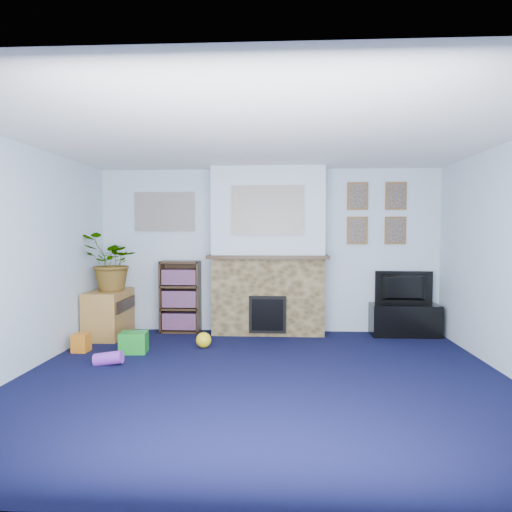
# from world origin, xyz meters

# --- Properties ---
(floor) EXTENTS (5.00, 4.50, 0.01)m
(floor) POSITION_xyz_m (0.00, 0.00, 0.00)
(floor) COLOR black
(floor) RESTS_ON ground
(ceiling) EXTENTS (5.00, 4.50, 0.01)m
(ceiling) POSITION_xyz_m (0.00, 0.00, 2.40)
(ceiling) COLOR white
(ceiling) RESTS_ON wall_back
(wall_back) EXTENTS (5.00, 0.04, 2.40)m
(wall_back) POSITION_xyz_m (0.00, 2.25, 1.20)
(wall_back) COLOR silver
(wall_back) RESTS_ON ground
(wall_front) EXTENTS (5.00, 0.04, 2.40)m
(wall_front) POSITION_xyz_m (0.00, -2.25, 1.20)
(wall_front) COLOR silver
(wall_front) RESTS_ON ground
(wall_left) EXTENTS (0.04, 4.50, 2.40)m
(wall_left) POSITION_xyz_m (-2.50, 0.00, 1.20)
(wall_left) COLOR silver
(wall_left) RESTS_ON ground
(chimney_breast) EXTENTS (1.72, 0.50, 2.40)m
(chimney_breast) POSITION_xyz_m (0.00, 2.05, 1.18)
(chimney_breast) COLOR brown
(chimney_breast) RESTS_ON ground
(collage_main) EXTENTS (1.00, 0.03, 0.68)m
(collage_main) POSITION_xyz_m (0.00, 1.84, 1.78)
(collage_main) COLOR gray
(collage_main) RESTS_ON chimney_breast
(collage_left) EXTENTS (0.90, 0.03, 0.58)m
(collage_left) POSITION_xyz_m (-1.55, 2.23, 1.78)
(collage_left) COLOR gray
(collage_left) RESTS_ON wall_back
(portrait_tl) EXTENTS (0.30, 0.03, 0.40)m
(portrait_tl) POSITION_xyz_m (1.30, 2.23, 2.00)
(portrait_tl) COLOR brown
(portrait_tl) RESTS_ON wall_back
(portrait_tr) EXTENTS (0.30, 0.03, 0.40)m
(portrait_tr) POSITION_xyz_m (1.85, 2.23, 2.00)
(portrait_tr) COLOR brown
(portrait_tr) RESTS_ON wall_back
(portrait_bl) EXTENTS (0.30, 0.03, 0.40)m
(portrait_bl) POSITION_xyz_m (1.30, 2.23, 1.50)
(portrait_bl) COLOR brown
(portrait_bl) RESTS_ON wall_back
(portrait_br) EXTENTS (0.30, 0.03, 0.40)m
(portrait_br) POSITION_xyz_m (1.85, 2.23, 1.50)
(portrait_br) COLOR brown
(portrait_br) RESTS_ON wall_back
(tv_stand) EXTENTS (0.95, 0.40, 0.45)m
(tv_stand) POSITION_xyz_m (1.95, 2.03, 0.23)
(tv_stand) COLOR black
(tv_stand) RESTS_ON ground
(television) EXTENTS (0.81, 0.15, 0.47)m
(television) POSITION_xyz_m (1.95, 2.05, 0.68)
(television) COLOR black
(television) RESTS_ON tv_stand
(bookshelf) EXTENTS (0.58, 0.28, 1.05)m
(bookshelf) POSITION_xyz_m (-1.29, 2.11, 0.50)
(bookshelf) COLOR black
(bookshelf) RESTS_ON ground
(sideboard) EXTENTS (0.47, 0.84, 0.65)m
(sideboard) POSITION_xyz_m (-2.24, 1.75, 0.35)
(sideboard) COLOR #A67435
(sideboard) RESTS_ON ground
(potted_plant) EXTENTS (0.88, 0.93, 0.82)m
(potted_plant) POSITION_xyz_m (-2.19, 1.70, 1.06)
(potted_plant) COLOR #26661E
(potted_plant) RESTS_ON sideboard
(mantel_clock) EXTENTS (0.10, 0.06, 0.15)m
(mantel_clock) POSITION_xyz_m (-0.05, 2.00, 1.22)
(mantel_clock) COLOR gold
(mantel_clock) RESTS_ON chimney_breast
(mantel_candle) EXTENTS (0.05, 0.05, 0.17)m
(mantel_candle) POSITION_xyz_m (0.31, 2.00, 1.23)
(mantel_candle) COLOR #B2BFC6
(mantel_candle) RESTS_ON chimney_breast
(mantel_teddy) EXTENTS (0.12, 0.12, 0.12)m
(mantel_teddy) POSITION_xyz_m (-0.62, 2.00, 1.22)
(mantel_teddy) COLOR gray
(mantel_teddy) RESTS_ON chimney_breast
(mantel_can) EXTENTS (0.06, 0.06, 0.12)m
(mantel_can) POSITION_xyz_m (0.74, 2.00, 1.21)
(mantel_can) COLOR orange
(mantel_can) RESTS_ON chimney_breast
(green_crate) EXTENTS (0.34, 0.28, 0.26)m
(green_crate) POSITION_xyz_m (-1.61, 0.91, 0.14)
(green_crate) COLOR #198C26
(green_crate) RESTS_ON ground
(toy_ball) EXTENTS (0.20, 0.20, 0.20)m
(toy_ball) POSITION_xyz_m (-0.80, 1.20, 0.09)
(toy_ball) COLOR yellow
(toy_ball) RESTS_ON ground
(toy_block) EXTENTS (0.19, 0.19, 0.23)m
(toy_block) POSITION_xyz_m (-2.28, 0.92, 0.11)
(toy_block) COLOR orange
(toy_block) RESTS_ON ground
(toy_tube) EXTENTS (0.33, 0.15, 0.19)m
(toy_tube) POSITION_xyz_m (-1.73, 0.39, 0.07)
(toy_tube) COLOR purple
(toy_tube) RESTS_ON ground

